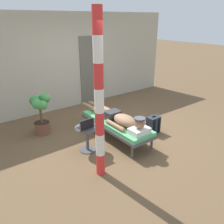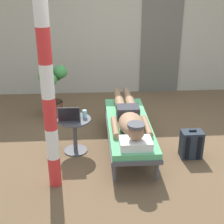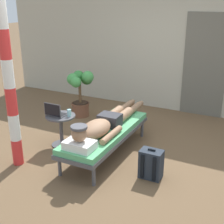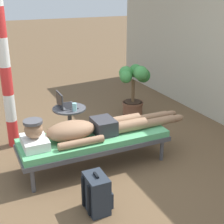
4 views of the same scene
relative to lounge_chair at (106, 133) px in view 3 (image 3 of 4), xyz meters
name	(u,v)px [view 3 (image 3 of 4)]	position (x,y,z in m)	size (l,w,h in m)	color
ground_plane	(121,152)	(0.19, 0.15, -0.35)	(40.00, 40.00, 0.00)	brown
house_wall_back	(162,45)	(0.00, 2.52, 1.00)	(7.60, 0.20, 2.70)	#B2AD99
house_door_panel	(205,66)	(0.94, 2.41, 0.67)	(0.84, 0.03, 2.04)	#625F54
lounge_chair	(106,133)	(0.00, 0.00, 0.00)	(0.63, 1.89, 0.42)	#4C4C51
person_reclining	(104,124)	(0.00, -0.07, 0.17)	(0.53, 2.17, 0.33)	white
side_table	(61,125)	(-0.79, -0.06, 0.01)	(0.48, 0.48, 0.52)	#4C4C51
laptop	(55,112)	(-0.85, -0.12, 0.24)	(0.31, 0.24, 0.23)	#4C4C51
drink_glass	(69,113)	(-0.64, -0.03, 0.24)	(0.06, 0.06, 0.12)	#99D8E5
backpack	(151,164)	(0.86, -0.32, -0.15)	(0.30, 0.26, 0.42)	#262D38
potted_plant	(81,90)	(-1.22, 1.23, 0.20)	(0.49, 0.52, 0.94)	brown
porch_post	(8,74)	(-1.01, -0.85, 1.00)	(0.15, 0.15, 2.69)	red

